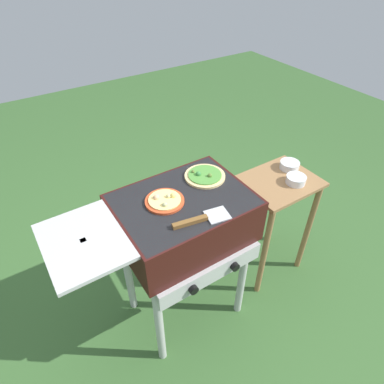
{
  "coord_description": "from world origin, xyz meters",
  "views": [
    {
      "loc": [
        -0.61,
        -1.02,
        1.9
      ],
      "look_at": [
        0.05,
        0.0,
        0.92
      ],
      "focal_mm": 31.08,
      "sensor_mm": 36.0,
      "label": 1
    }
  ],
  "objects": [
    {
      "name": "grill",
      "position": [
        -0.01,
        -0.0,
        0.76
      ],
      "size": [
        0.96,
        0.53,
        0.9
      ],
      "color": "#38110F",
      "rests_on": "ground_plane"
    },
    {
      "name": "pizza_veggie",
      "position": [
        0.18,
        0.09,
        0.91
      ],
      "size": [
        0.21,
        0.21,
        0.04
      ],
      "color": "#E0C17F",
      "rests_on": "grill"
    },
    {
      "name": "topping_bowl_near",
      "position": [
        0.72,
        -0.06,
        0.76
      ],
      "size": [
        0.11,
        0.11,
        0.04
      ],
      "color": "silver",
      "rests_on": "prep_table"
    },
    {
      "name": "spatula",
      "position": [
        -0.01,
        -0.17,
        0.91
      ],
      "size": [
        0.27,
        0.11,
        0.02
      ],
      "color": "#B7BABF",
      "rests_on": "grill"
    },
    {
      "name": "prep_table",
      "position": [
        0.66,
        0.0,
        0.53
      ],
      "size": [
        0.44,
        0.36,
        0.74
      ],
      "color": "olive",
      "rests_on": "ground_plane"
    },
    {
      "name": "topping_bowl_far",
      "position": [
        0.79,
        0.06,
        0.76
      ],
      "size": [
        0.12,
        0.12,
        0.04
      ],
      "color": "silver",
      "rests_on": "prep_table"
    },
    {
      "name": "pizza_cheese",
      "position": [
        -0.08,
        0.03,
        0.91
      ],
      "size": [
        0.18,
        0.18,
        0.04
      ],
      "color": "#C64723",
      "rests_on": "grill"
    },
    {
      "name": "ground_plane",
      "position": [
        0.0,
        0.0,
        0.0
      ],
      "size": [
        8.0,
        8.0,
        0.0
      ],
      "primitive_type": "plane",
      "color": "#38602D"
    }
  ]
}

